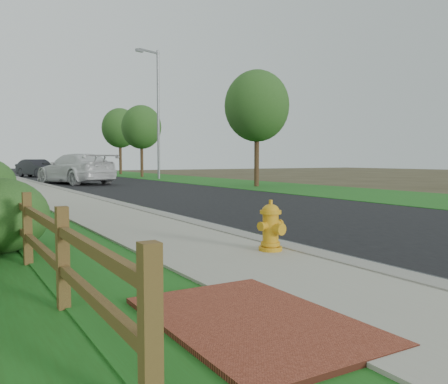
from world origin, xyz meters
TOP-DOWN VIEW (x-y plane):
  - ground at (0.00, 0.00)m, footprint 120.00×120.00m
  - road at (4.60, 35.00)m, footprint 8.00×90.00m
  - curb at (0.40, 35.00)m, footprint 0.40×90.00m
  - wet_gutter at (0.75, 35.00)m, footprint 0.50×90.00m
  - sidewalk at (-0.90, 35.00)m, footprint 2.20×90.00m
  - verge_far at (11.50, 35.00)m, footprint 6.00×90.00m
  - brick_patch at (-2.20, -1.00)m, footprint 1.60×2.40m
  - ranch_fence at (-3.60, 6.40)m, footprint 0.12×16.92m
  - fire_hydrant at (-0.10, 1.59)m, footprint 0.54×0.44m
  - white_suv at (2.49, 25.88)m, footprint 4.25×6.96m
  - dark_car_mid at (2.85, 39.17)m, footprint 2.60×4.25m
  - dark_car_far at (2.29, 39.02)m, footprint 3.17×4.92m
  - streetlight at (9.66, 29.91)m, footprint 2.19×1.02m
  - tree_near_right at (10.57, 17.54)m, footprint 3.64×3.64m
  - tree_mid_right at (10.09, 34.33)m, footprint 3.42×3.42m
  - tree_far_right at (10.76, 42.13)m, footprint 3.63×3.63m

SIDE VIEW (x-z plane):
  - ground at x=0.00m, z-range 0.00..0.00m
  - road at x=4.60m, z-range 0.00..0.02m
  - verge_far at x=11.50m, z-range 0.00..0.04m
  - wet_gutter at x=0.75m, z-range 0.02..0.02m
  - sidewalk at x=-0.90m, z-range 0.00..0.10m
  - brick_patch at x=-2.20m, z-range 0.00..0.11m
  - curb at x=0.40m, z-range 0.00..0.12m
  - fire_hydrant at x=-0.10m, z-range 0.07..0.89m
  - ranch_fence at x=-3.60m, z-range 0.07..1.17m
  - dark_car_mid at x=2.85m, z-range 0.02..1.37m
  - dark_car_far at x=2.29m, z-range 0.02..1.55m
  - white_suv at x=2.49m, z-range 0.02..1.91m
  - tree_mid_right at x=10.09m, z-range 1.21..7.41m
  - tree_near_right at x=10.57m, z-range 1.26..7.81m
  - tree_far_right at x=10.76m, z-range 1.33..8.03m
  - streetlight at x=9.66m, z-range 0.66..10.58m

